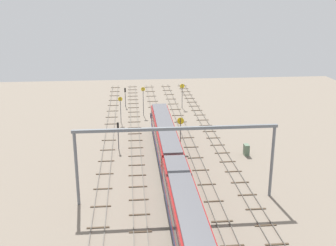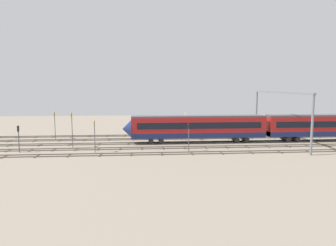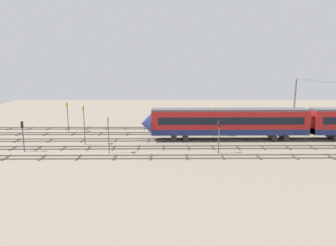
{
  "view_description": "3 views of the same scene",
  "coord_description": "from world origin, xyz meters",
  "px_view_note": "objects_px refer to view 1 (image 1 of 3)",
  "views": [
    {
      "loc": [
        -64.24,
        5.16,
        23.75
      ],
      "look_at": [
        0.02,
        -0.93,
        3.51
      ],
      "focal_mm": 44.17,
      "sensor_mm": 36.0,
      "label": 1
    },
    {
      "loc": [
        5.2,
        56.24,
        10.36
      ],
      "look_at": [
        0.57,
        -0.72,
        3.56
      ],
      "focal_mm": 34.15,
      "sensor_mm": 36.0,
      "label": 2
    },
    {
      "loc": [
        5.09,
        46.36,
        11.69
      ],
      "look_at": [
        4.61,
        0.76,
        2.89
      ],
      "focal_mm": 32.72,
      "sensor_mm": 36.0,
      "label": 3
    }
  ],
  "objects_px": {
    "speed_sign_distant_end": "(121,106)",
    "signal_light_trackside_departure": "(125,94)",
    "speed_sign_far_trackside": "(181,128)",
    "signal_light_trackside_approach": "(118,132)",
    "train": "(173,169)",
    "speed_sign_mid_trackside": "(182,92)",
    "speed_sign_near_foreground": "(143,98)",
    "overhead_gantry": "(176,144)",
    "relay_cabinet": "(246,150)"
  },
  "relations": [
    {
      "from": "speed_sign_near_foreground",
      "to": "signal_light_trackside_approach",
      "type": "xyz_separation_m",
      "value": [
        -18.91,
        4.68,
        -0.72
      ]
    },
    {
      "from": "signal_light_trackside_departure",
      "to": "train",
      "type": "bearing_deg",
      "value": -171.38
    },
    {
      "from": "train",
      "to": "signal_light_trackside_approach",
      "type": "xyz_separation_m",
      "value": [
        14.63,
        7.18,
        0.28
      ]
    },
    {
      "from": "overhead_gantry",
      "to": "speed_sign_distant_end",
      "type": "height_order",
      "value": "overhead_gantry"
    },
    {
      "from": "overhead_gantry",
      "to": "speed_sign_mid_trackside",
      "type": "height_order",
      "value": "overhead_gantry"
    },
    {
      "from": "overhead_gantry",
      "to": "speed_sign_far_trackside",
      "type": "height_order",
      "value": "overhead_gantry"
    },
    {
      "from": "speed_sign_far_trackside",
      "to": "signal_light_trackside_approach",
      "type": "relative_size",
      "value": 1.17
    },
    {
      "from": "train",
      "to": "speed_sign_mid_trackside",
      "type": "relative_size",
      "value": 9.51
    },
    {
      "from": "speed_sign_near_foreground",
      "to": "speed_sign_mid_trackside",
      "type": "height_order",
      "value": "speed_sign_near_foreground"
    },
    {
      "from": "speed_sign_near_foreground",
      "to": "relay_cabinet",
      "type": "relative_size",
      "value": 3.46
    },
    {
      "from": "train",
      "to": "overhead_gantry",
      "type": "relative_size",
      "value": 2.13
    },
    {
      "from": "speed_sign_mid_trackside",
      "to": "signal_light_trackside_departure",
      "type": "relative_size",
      "value": 1.27
    },
    {
      "from": "train",
      "to": "overhead_gantry",
      "type": "distance_m",
      "value": 5.45
    },
    {
      "from": "overhead_gantry",
      "to": "signal_light_trackside_departure",
      "type": "relative_size",
      "value": 5.66
    },
    {
      "from": "speed_sign_far_trackside",
      "to": "speed_sign_distant_end",
      "type": "height_order",
      "value": "speed_sign_far_trackside"
    },
    {
      "from": "signal_light_trackside_approach",
      "to": "overhead_gantry",
      "type": "bearing_deg",
      "value": -157.81
    },
    {
      "from": "speed_sign_distant_end",
      "to": "signal_light_trackside_approach",
      "type": "xyz_separation_m",
      "value": [
        -14.57,
        0.17,
        -0.27
      ]
    },
    {
      "from": "train",
      "to": "speed_sign_distant_end",
      "type": "distance_m",
      "value": 30.04
    },
    {
      "from": "speed_sign_near_foreground",
      "to": "speed_sign_distant_end",
      "type": "xyz_separation_m",
      "value": [
        -4.34,
        4.51,
        -0.45
      ]
    },
    {
      "from": "speed_sign_mid_trackside",
      "to": "signal_light_trackside_departure",
      "type": "xyz_separation_m",
      "value": [
        2.21,
        12.27,
        -0.73
      ]
    },
    {
      "from": "signal_light_trackside_approach",
      "to": "relay_cabinet",
      "type": "relative_size",
      "value": 2.64
    },
    {
      "from": "overhead_gantry",
      "to": "speed_sign_distant_end",
      "type": "bearing_deg",
      "value": 12.32
    },
    {
      "from": "speed_sign_near_foreground",
      "to": "signal_light_trackside_approach",
      "type": "distance_m",
      "value": 19.49
    },
    {
      "from": "overhead_gantry",
      "to": "relay_cabinet",
      "type": "bearing_deg",
      "value": -42.81
    },
    {
      "from": "train",
      "to": "signal_light_trackside_departure",
      "type": "bearing_deg",
      "value": 8.62
    },
    {
      "from": "train",
      "to": "speed_sign_far_trackside",
      "type": "height_order",
      "value": "speed_sign_far_trackside"
    },
    {
      "from": "signal_light_trackside_approach",
      "to": "speed_sign_distant_end",
      "type": "bearing_deg",
      "value": -0.67
    },
    {
      "from": "relay_cabinet",
      "to": "speed_sign_mid_trackside",
      "type": "bearing_deg",
      "value": 12.63
    },
    {
      "from": "train",
      "to": "signal_light_trackside_departure",
      "type": "distance_m",
      "value": 41.3
    },
    {
      "from": "signal_light_trackside_approach",
      "to": "relay_cabinet",
      "type": "bearing_deg",
      "value": -102.47
    },
    {
      "from": "train",
      "to": "speed_sign_distant_end",
      "type": "relative_size",
      "value": 9.99
    },
    {
      "from": "signal_light_trackside_approach",
      "to": "signal_light_trackside_departure",
      "type": "height_order",
      "value": "signal_light_trackside_approach"
    },
    {
      "from": "speed_sign_far_trackside",
      "to": "signal_light_trackside_approach",
      "type": "height_order",
      "value": "speed_sign_far_trackside"
    },
    {
      "from": "speed_sign_near_foreground",
      "to": "signal_light_trackside_departure",
      "type": "distance_m",
      "value": 8.22
    },
    {
      "from": "speed_sign_mid_trackside",
      "to": "signal_light_trackside_approach",
      "type": "relative_size",
      "value": 1.18
    },
    {
      "from": "speed_sign_far_trackside",
      "to": "train",
      "type": "bearing_deg",
      "value": 169.19
    },
    {
      "from": "speed_sign_mid_trackside",
      "to": "speed_sign_near_foreground",
      "type": "bearing_deg",
      "value": 120.62
    },
    {
      "from": "train",
      "to": "signal_light_trackside_approach",
      "type": "distance_m",
      "value": 16.3
    },
    {
      "from": "train",
      "to": "speed_sign_far_trackside",
      "type": "xyz_separation_m",
      "value": [
        13.83,
        -2.64,
        0.88
      ]
    },
    {
      "from": "relay_cabinet",
      "to": "overhead_gantry",
      "type": "bearing_deg",
      "value": 137.19
    },
    {
      "from": "speed_sign_far_trackside",
      "to": "relay_cabinet",
      "type": "xyz_separation_m",
      "value": [
        -3.54,
        -9.79,
        -2.69
      ]
    },
    {
      "from": "speed_sign_distant_end",
      "to": "signal_light_trackside_approach",
      "type": "height_order",
      "value": "speed_sign_distant_end"
    },
    {
      "from": "overhead_gantry",
      "to": "speed_sign_near_foreground",
      "type": "xyz_separation_m",
      "value": [
        36.62,
        2.54,
        -3.5
      ]
    },
    {
      "from": "train",
      "to": "signal_light_trackside_approach",
      "type": "relative_size",
      "value": 11.24
    },
    {
      "from": "speed_sign_far_trackside",
      "to": "signal_light_trackside_departure",
      "type": "distance_m",
      "value": 28.41
    },
    {
      "from": "speed_sign_distant_end",
      "to": "signal_light_trackside_departure",
      "type": "distance_m",
      "value": 11.66
    },
    {
      "from": "overhead_gantry",
      "to": "signal_light_trackside_approach",
      "type": "xyz_separation_m",
      "value": [
        17.71,
        7.22,
        -4.22
      ]
    },
    {
      "from": "speed_sign_near_foreground",
      "to": "relay_cabinet",
      "type": "bearing_deg",
      "value": -147.28
    },
    {
      "from": "speed_sign_near_foreground",
      "to": "speed_sign_far_trackside",
      "type": "xyz_separation_m",
      "value": [
        -19.71,
        -5.15,
        -0.12
      ]
    },
    {
      "from": "train",
      "to": "speed_sign_mid_trackside",
      "type": "xyz_separation_m",
      "value": [
        38.62,
        -6.08,
        0.83
      ]
    }
  ]
}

